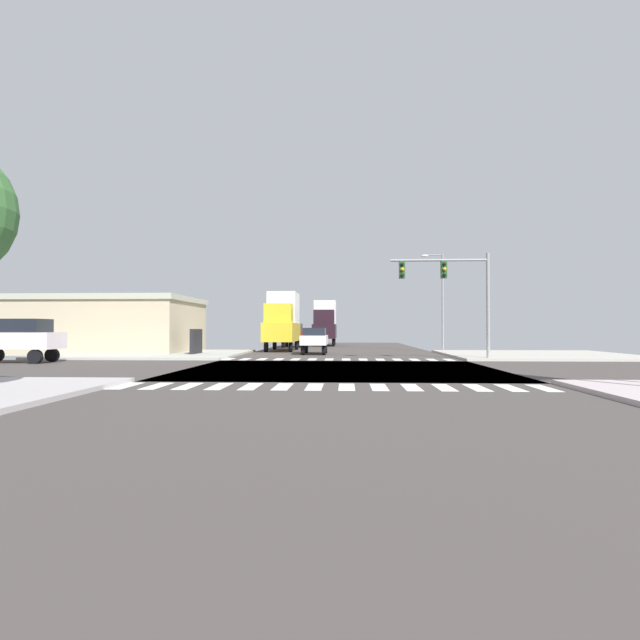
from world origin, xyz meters
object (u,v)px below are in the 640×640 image
bank_building (100,325)px  traffic_signal_mast (449,282)px  street_lamp (439,293)px  box_truck_leading_1 (283,320)px  suv_queued_2 (16,337)px  suv_nearside_1 (293,333)px  sedan_farside_1 (315,338)px  box_truck_trailing_2 (325,322)px

bank_building → traffic_signal_mast: bearing=-17.6°
street_lamp → box_truck_leading_1: street_lamp is taller
bank_building → suv_queued_2: bearing=-85.8°
box_truck_leading_1 → suv_nearside_1: bearing=-90.0°
suv_nearside_1 → box_truck_leading_1: (0.00, -8.49, 1.17)m
sedan_farside_1 → suv_queued_2: 18.55m
sedan_farside_1 → bank_building: bearing=-3.3°
street_lamp → box_truck_trailing_2: street_lamp is taller
street_lamp → sedan_farside_1: (-9.65, -4.25, -3.54)m
bank_building → box_truck_leading_1: size_ratio=2.15×
traffic_signal_mast → bank_building: 25.78m
street_lamp → sedan_farside_1: bearing=-156.2°
sedan_farside_1 → suv_queued_2: size_ratio=0.93×
street_lamp → box_truck_trailing_2: size_ratio=1.08×
box_truck_leading_1 → box_truck_trailing_2: same height
suv_queued_2 → suv_nearside_1: bearing=153.2°
bank_building → suv_queued_2: size_ratio=3.37×
suv_nearside_1 → traffic_signal_mast: bearing=118.2°
traffic_signal_mast → box_truck_trailing_2: traffic_signal_mast is taller
street_lamp → box_truck_leading_1: bearing=173.6°
sedan_farside_1 → box_truck_leading_1: 6.58m
sedan_farside_1 → suv_queued_2: bearing=33.9°
suv_queued_2 → traffic_signal_mast: bearing=98.4°
traffic_signal_mast → bank_building: size_ratio=0.40×
bank_building → box_truck_trailing_2: 24.33m
box_truck_trailing_2 → bank_building: bearing=48.2°
sedan_farside_1 → box_truck_leading_1: bearing=-62.2°
bank_building → box_truck_leading_1: bearing=19.7°
sedan_farside_1 → box_truck_trailing_2: bearing=-90.0°
street_lamp → suv_nearside_1: size_ratio=1.68×
suv_queued_2 → box_truck_trailing_2: box_truck_trailing_2 is taller
street_lamp → box_truck_trailing_2: (-9.65, 14.81, -2.09)m
box_truck_leading_1 → box_truck_trailing_2: size_ratio=1.00×
suv_nearside_1 → sedan_farside_1: 14.48m
street_lamp → box_truck_leading_1: size_ratio=1.08×
suv_queued_2 → bank_building: bearing=-175.8°
street_lamp → bank_building: (-25.87, -3.32, -2.56)m
suv_nearside_1 → suv_queued_2: bearing=63.2°
sedan_farside_1 → box_truck_trailing_2: (-0.00, 19.06, 1.45)m
suv_nearside_1 → box_truck_leading_1: 8.57m
street_lamp → bank_building: size_ratio=0.50×
street_lamp → box_truck_leading_1: (-12.65, 1.43, -2.09)m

